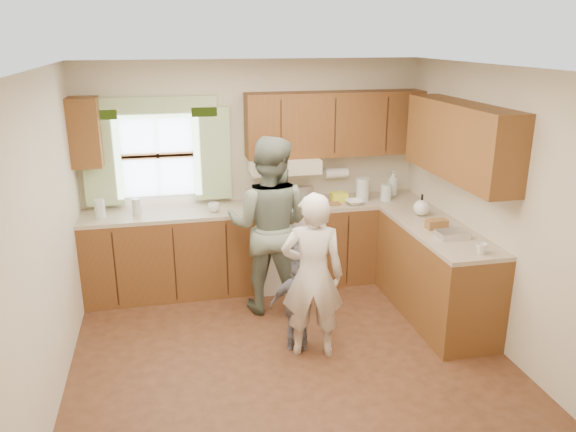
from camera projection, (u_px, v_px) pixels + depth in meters
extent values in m
plane|color=#432614|center=(287.00, 349.00, 5.14)|extent=(3.80, 3.80, 0.00)
plane|color=white|center=(287.00, 68.00, 4.37)|extent=(3.80, 3.80, 0.00)
plane|color=beige|center=(254.00, 172.00, 6.38)|extent=(3.80, 0.00, 3.80)
plane|color=beige|center=(354.00, 316.00, 3.13)|extent=(3.80, 0.00, 3.80)
plane|color=beige|center=(48.00, 236.00, 4.36)|extent=(0.00, 3.50, 3.50)
plane|color=beige|center=(489.00, 206.00, 5.14)|extent=(0.00, 3.50, 3.50)
cube|color=#472A0F|center=(170.00, 254.00, 6.14)|extent=(1.82, 0.60, 0.90)
cube|color=#472A0F|center=(367.00, 239.00, 6.61)|extent=(1.22, 0.60, 0.90)
cube|color=#492711|center=(435.00, 275.00, 5.63)|extent=(0.60, 1.65, 0.90)
cube|color=tan|center=(167.00, 214.00, 6.00)|extent=(1.82, 0.60, 0.04)
cube|color=tan|center=(369.00, 201.00, 6.47)|extent=(1.22, 0.60, 0.04)
cube|color=tan|center=(439.00, 230.00, 5.48)|extent=(0.60, 1.65, 0.04)
cube|color=#472A0F|center=(335.00, 124.00, 6.24)|extent=(2.00, 0.33, 0.70)
cube|color=#492711|center=(85.00, 132.00, 5.69)|extent=(0.30, 0.33, 0.70)
cube|color=#492711|center=(460.00, 141.00, 5.24)|extent=(0.33, 1.65, 0.70)
cube|color=beige|center=(284.00, 165.00, 6.19)|extent=(0.76, 0.45, 0.15)
cube|color=silver|center=(158.00, 155.00, 6.07)|extent=(0.90, 0.03, 0.90)
cube|color=#E4E944|center=(101.00, 159.00, 5.90)|extent=(0.40, 0.05, 1.02)
cube|color=#E4E944|center=(212.00, 154.00, 6.14)|extent=(0.40, 0.05, 1.02)
cube|color=#E4E944|center=(154.00, 107.00, 5.86)|extent=(1.30, 0.05, 0.22)
cylinder|color=white|center=(336.00, 173.00, 6.49)|extent=(0.27, 0.12, 0.12)
imported|color=silver|center=(214.00, 207.00, 5.98)|extent=(0.14, 0.14, 0.10)
imported|color=silver|center=(393.00, 183.00, 6.55)|extent=(0.14, 0.14, 0.31)
imported|color=silver|center=(354.00, 202.00, 6.25)|extent=(0.21, 0.21, 0.05)
imported|color=silver|center=(481.00, 249.00, 4.84)|extent=(0.10, 0.10, 0.09)
cylinder|color=silver|center=(100.00, 209.00, 5.78)|extent=(0.11, 0.11, 0.19)
cube|color=olive|center=(329.00, 203.00, 6.27)|extent=(0.24, 0.18, 0.02)
cube|color=yellow|center=(339.00, 197.00, 6.36)|extent=(0.18, 0.13, 0.10)
cylinder|color=silver|center=(363.00, 190.00, 6.34)|extent=(0.15, 0.15, 0.26)
cylinder|color=silver|center=(386.00, 192.00, 6.39)|extent=(0.13, 0.13, 0.18)
sphere|color=silver|center=(421.00, 208.00, 5.85)|extent=(0.17, 0.17, 0.17)
cube|color=olive|center=(437.00, 224.00, 5.46)|extent=(0.20, 0.11, 0.09)
cube|color=silver|center=(452.00, 234.00, 5.22)|extent=(0.28, 0.19, 0.06)
cylinder|color=silver|center=(137.00, 207.00, 5.87)|extent=(0.09, 0.09, 0.17)
cube|color=silver|center=(286.00, 246.00, 6.39)|extent=(0.76, 0.64, 0.90)
cube|color=#B7B7BC|center=(281.00, 194.00, 6.46)|extent=(0.76, 0.10, 0.16)
cylinder|color=#B7B7BC|center=(292.00, 235.00, 6.01)|extent=(0.68, 0.03, 0.03)
cube|color=#475EA7|center=(297.00, 254.00, 6.07)|extent=(0.22, 0.02, 0.42)
cylinder|color=black|center=(268.00, 206.00, 6.32)|extent=(0.18, 0.18, 0.01)
cylinder|color=black|center=(299.00, 204.00, 6.40)|extent=(0.18, 0.18, 0.01)
cylinder|color=black|center=(272.00, 212.00, 6.09)|extent=(0.18, 0.18, 0.01)
cylinder|color=black|center=(304.00, 210.00, 6.16)|extent=(0.18, 0.18, 0.01)
imported|color=beige|center=(313.00, 276.00, 4.86)|extent=(0.62, 0.48, 1.50)
imported|color=#1F3927|center=(269.00, 226.00, 5.65)|extent=(1.08, 0.98, 1.82)
imported|color=slate|center=(298.00, 305.00, 5.03)|extent=(0.54, 0.33, 0.87)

